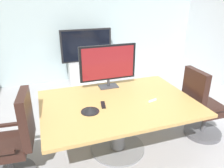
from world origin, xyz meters
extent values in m
plane|color=#99999E|center=(0.00, 0.00, 0.00)|extent=(7.27, 7.27, 0.00)
cube|color=#9EB2B7|center=(0.00, 2.86, 1.46)|extent=(6.27, 0.10, 2.93)
cube|color=#B2894C|center=(-0.09, -0.12, 0.73)|extent=(1.97, 1.37, 0.04)
cylinder|color=slate|center=(-0.09, -0.12, 0.36)|extent=(0.20, 0.20, 0.71)
cylinder|color=slate|center=(-0.09, -0.12, 0.01)|extent=(0.76, 0.76, 0.03)
cylinder|color=#4C4C51|center=(-1.48, -0.21, 0.24)|extent=(0.07, 0.07, 0.36)
cube|color=black|center=(-1.48, -0.21, 0.46)|extent=(0.52, 0.52, 0.10)
cube|color=black|center=(-1.21, -0.23, 0.79)|extent=(0.13, 0.46, 0.60)
cube|color=black|center=(-1.44, 0.05, 0.58)|extent=(0.28, 0.08, 0.03)
cube|color=black|center=(-1.49, -0.47, 0.58)|extent=(0.28, 0.08, 0.03)
cylinder|color=#4C4C51|center=(1.29, -0.23, 0.03)|extent=(0.56, 0.56, 0.06)
cylinder|color=#4C4C51|center=(1.29, -0.23, 0.24)|extent=(0.07, 0.07, 0.36)
cube|color=black|center=(1.29, -0.23, 0.46)|extent=(0.49, 0.49, 0.10)
cube|color=black|center=(1.02, -0.22, 0.79)|extent=(0.10, 0.46, 0.60)
cube|color=black|center=(1.26, -0.49, 0.58)|extent=(0.28, 0.06, 0.03)
cube|color=black|center=(1.28, 0.03, 0.58)|extent=(0.28, 0.06, 0.03)
cube|color=#333338|center=(-0.07, 0.38, 0.76)|extent=(0.28, 0.18, 0.02)
cylinder|color=#333338|center=(-0.07, 0.38, 0.82)|extent=(0.04, 0.04, 0.10)
cube|color=black|center=(-0.07, 0.39, 1.13)|extent=(0.84, 0.04, 0.52)
cube|color=maroon|center=(-0.07, 0.37, 1.13)|extent=(0.77, 0.01, 0.47)
cube|color=#B7BABC|center=(0.08, 2.51, 0.28)|extent=(0.90, 0.36, 0.55)
cube|color=black|center=(0.08, 2.49, 0.93)|extent=(1.20, 0.06, 0.76)
cube|color=black|center=(0.08, 2.45, 0.93)|extent=(1.12, 0.01, 0.69)
cone|color=black|center=(-0.50, -0.26, 0.79)|extent=(0.19, 0.19, 0.07)
cylinder|color=black|center=(-0.50, -0.26, 0.76)|extent=(0.22, 0.22, 0.01)
cube|color=black|center=(-0.31, -0.16, 0.76)|extent=(0.08, 0.18, 0.02)
cube|color=silver|center=(0.33, -0.26, 0.76)|extent=(0.13, 0.05, 0.02)
camera|label=1|loc=(-0.98, -2.47, 2.05)|focal=34.68mm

